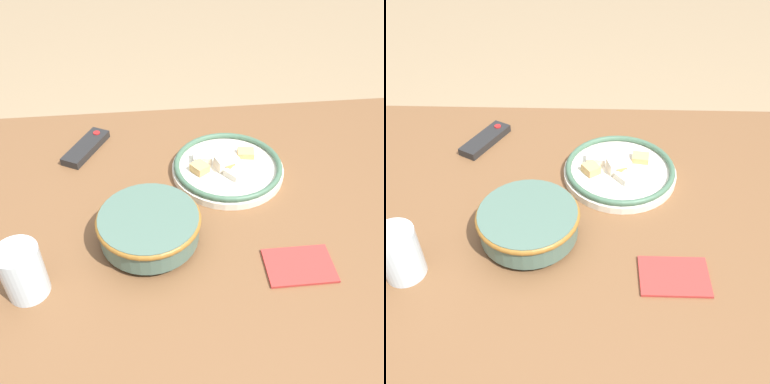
% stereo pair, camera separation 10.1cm
% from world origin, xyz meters
% --- Properties ---
extents(ground_plane, '(8.00, 8.00, 0.00)m').
position_xyz_m(ground_plane, '(0.00, 0.00, 0.00)').
color(ground_plane, '#9E8460').
extents(dining_table, '(1.33, 0.88, 0.77)m').
position_xyz_m(dining_table, '(0.00, 0.00, 0.68)').
color(dining_table, brown).
rests_on(dining_table, ground_plane).
extents(noodle_bowl, '(0.22, 0.22, 0.07)m').
position_xyz_m(noodle_bowl, '(-0.08, -0.09, 0.82)').
color(noodle_bowl, '#4C6B5B').
rests_on(noodle_bowl, dining_table).
extents(food_plate, '(0.28, 0.28, 0.05)m').
position_xyz_m(food_plate, '(0.12, 0.12, 0.79)').
color(food_plate, silver).
rests_on(food_plate, dining_table).
extents(tv_remote, '(0.12, 0.16, 0.02)m').
position_xyz_m(tv_remote, '(-0.24, 0.25, 0.78)').
color(tv_remote, black).
rests_on(tv_remote, dining_table).
extents(drinking_glass, '(0.08, 0.08, 0.11)m').
position_xyz_m(drinking_glass, '(-0.31, -0.19, 0.83)').
color(drinking_glass, silver).
rests_on(drinking_glass, dining_table).
extents(folded_napkin, '(0.14, 0.10, 0.01)m').
position_xyz_m(folded_napkin, '(0.21, -0.19, 0.78)').
color(folded_napkin, '#B2332D').
rests_on(folded_napkin, dining_table).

